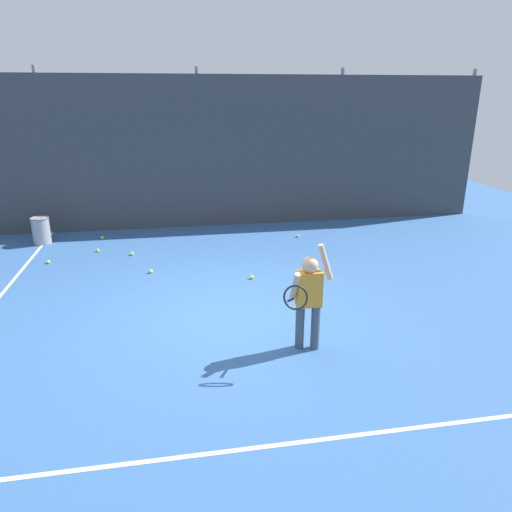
% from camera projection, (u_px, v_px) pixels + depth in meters
% --- Properties ---
extents(ground_plane, '(20.00, 20.00, 0.00)m').
position_uv_depth(ground_plane, '(226.00, 315.00, 6.80)').
color(ground_plane, '#335B93').
extents(court_line_baseline, '(9.00, 0.05, 0.00)m').
position_uv_depth(court_line_baseline, '(261.00, 447.00, 4.25)').
color(court_line_baseline, white).
rests_on(court_line_baseline, ground).
extents(back_fence_windscreen, '(13.68, 0.08, 3.42)m').
position_uv_depth(back_fence_windscreen, '(200.00, 153.00, 10.83)').
color(back_fence_windscreen, '#383D42').
rests_on(back_fence_windscreen, ground).
extents(fence_post_1, '(0.09, 0.09, 3.57)m').
position_uv_depth(fence_post_1, '(46.00, 153.00, 10.31)').
color(fence_post_1, slate).
rests_on(fence_post_1, ground).
extents(fence_post_2, '(0.09, 0.09, 3.57)m').
position_uv_depth(fence_post_2, '(200.00, 150.00, 10.86)').
color(fence_post_2, slate).
rests_on(fence_post_2, ground).
extents(fence_post_3, '(0.09, 0.09, 3.57)m').
position_uv_depth(fence_post_3, '(339.00, 147.00, 11.41)').
color(fence_post_3, slate).
rests_on(fence_post_3, ground).
extents(fence_post_4, '(0.09, 0.09, 3.57)m').
position_uv_depth(fence_post_4, '(465.00, 145.00, 11.96)').
color(fence_post_4, slate).
rests_on(fence_post_4, ground).
extents(tennis_player, '(0.71, 0.58, 1.35)m').
position_uv_depth(tennis_player, '(308.00, 295.00, 5.67)').
color(tennis_player, '#3F4C59').
rests_on(tennis_player, ground).
extents(ball_hopper, '(0.38, 0.38, 0.56)m').
position_uv_depth(ball_hopper, '(41.00, 230.00, 9.93)').
color(ball_hopper, gray).
rests_on(ball_hopper, ground).
extents(tennis_ball_0, '(0.07, 0.07, 0.07)m').
position_uv_depth(tennis_ball_0, '(48.00, 262.00, 8.83)').
color(tennis_ball_0, '#CCE033').
rests_on(tennis_ball_0, ground).
extents(tennis_ball_1, '(0.07, 0.07, 0.07)m').
position_uv_depth(tennis_ball_1, '(298.00, 236.00, 10.44)').
color(tennis_ball_1, '#CCE033').
rests_on(tennis_ball_1, ground).
extents(tennis_ball_2, '(0.07, 0.07, 0.07)m').
position_uv_depth(tennis_ball_2, '(151.00, 271.00, 8.35)').
color(tennis_ball_2, '#CCE033').
rests_on(tennis_ball_2, ground).
extents(tennis_ball_3, '(0.07, 0.07, 0.07)m').
position_uv_depth(tennis_ball_3, '(132.00, 254.00, 9.28)').
color(tennis_ball_3, '#CCE033').
rests_on(tennis_ball_3, ground).
extents(tennis_ball_4, '(0.07, 0.07, 0.07)m').
position_uv_depth(tennis_ball_4, '(252.00, 277.00, 8.09)').
color(tennis_ball_4, '#CCE033').
rests_on(tennis_ball_4, ground).
extents(tennis_ball_5, '(0.07, 0.07, 0.07)m').
position_uv_depth(tennis_ball_5, '(98.00, 250.00, 9.46)').
color(tennis_ball_5, '#CCE033').
rests_on(tennis_ball_5, ground).
extents(tennis_ball_6, '(0.07, 0.07, 0.07)m').
position_uv_depth(tennis_ball_6, '(102.00, 238.00, 10.31)').
color(tennis_ball_6, '#CCE033').
rests_on(tennis_ball_6, ground).
extents(tennis_ball_7, '(0.07, 0.07, 0.07)m').
position_uv_depth(tennis_ball_7, '(321.00, 293.00, 7.44)').
color(tennis_ball_7, '#CCE033').
rests_on(tennis_ball_7, ground).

